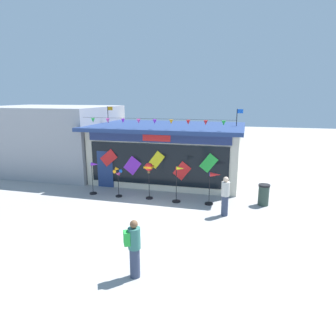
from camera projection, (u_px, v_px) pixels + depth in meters
name	position (u px, v px, depth m)	size (l,w,h in m)	color
ground_plane	(132.00, 219.00, 12.24)	(80.00, 80.00, 0.00)	#9E9B99
kite_shop_building	(169.00, 152.00, 17.69)	(8.57, 5.72, 4.27)	beige
wind_spinner_far_left	(94.00, 176.00, 15.08)	(0.55, 0.36, 1.66)	black
wind_spinner_left	(118.00, 177.00, 14.63)	(0.42, 0.32, 1.52)	black
wind_spinner_center_left	(149.00, 170.00, 14.27)	(0.40, 0.40, 1.79)	black
wind_spinner_center_right	(178.00, 184.00, 13.92)	(0.56, 0.39, 1.73)	black
wind_spinner_right	(213.00, 183.00, 13.57)	(0.70, 0.39, 1.54)	black
person_near_camera	(225.00, 196.00, 12.37)	(0.34, 0.34, 1.68)	#333D56
person_mid_plaza	(134.00, 247.00, 8.10)	(0.48, 0.42, 1.68)	#333D56
trash_bin	(264.00, 195.00, 13.65)	(0.52, 0.52, 0.98)	#2D4238
neighbour_building	(53.00, 139.00, 19.94)	(7.90, 6.07, 4.23)	#99999E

